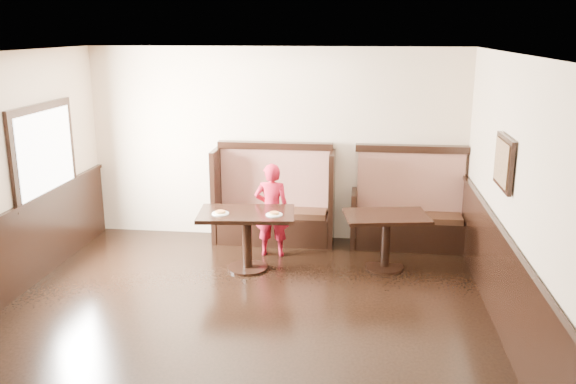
% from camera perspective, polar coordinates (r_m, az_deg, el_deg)
% --- Properties ---
extents(ground, '(7.00, 7.00, 0.00)m').
position_cam_1_polar(ground, '(6.13, -5.81, -14.75)').
color(ground, black).
rests_on(ground, ground).
extents(room_shell, '(7.00, 7.00, 7.00)m').
position_cam_1_polar(room_shell, '(6.15, -8.14, -7.79)').
color(room_shell, beige).
rests_on(room_shell, ground).
extents(booth_main, '(1.75, 0.72, 1.45)m').
position_cam_1_polar(booth_main, '(8.93, -1.30, -1.31)').
color(booth_main, black).
rests_on(booth_main, ground).
extents(booth_neighbor, '(1.65, 0.72, 1.45)m').
position_cam_1_polar(booth_neighbor, '(8.88, 11.26, -2.00)').
color(booth_neighbor, black).
rests_on(booth_neighbor, ground).
extents(table_main, '(1.29, 0.88, 0.77)m').
position_cam_1_polar(table_main, '(7.84, -3.88, -3.16)').
color(table_main, black).
rests_on(table_main, ground).
extents(table_neighbor, '(1.15, 0.86, 0.73)m').
position_cam_1_polar(table_neighbor, '(7.97, 9.17, -3.37)').
color(table_neighbor, black).
rests_on(table_neighbor, ground).
extents(child, '(0.48, 0.32, 1.30)m').
position_cam_1_polar(child, '(8.31, -1.53, -1.68)').
color(child, '#A91226').
rests_on(child, ground).
extents(pizza_plate_left, '(0.22, 0.22, 0.04)m').
position_cam_1_polar(pizza_plate_left, '(7.74, -6.34, -1.94)').
color(pizza_plate_left, white).
rests_on(pizza_plate_left, table_main).
extents(pizza_plate_right, '(0.21, 0.21, 0.04)m').
position_cam_1_polar(pizza_plate_right, '(7.65, -1.30, -2.06)').
color(pizza_plate_right, white).
rests_on(pizza_plate_right, table_main).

